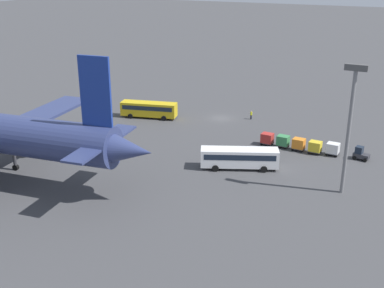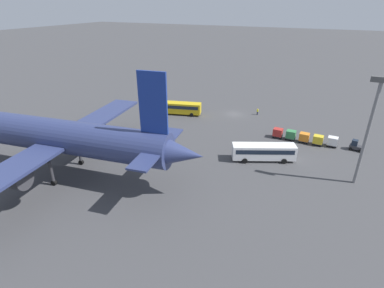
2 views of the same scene
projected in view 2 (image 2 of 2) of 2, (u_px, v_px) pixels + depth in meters
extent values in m
plane|color=#424244|center=(234.00, 114.00, 79.14)|extent=(600.00, 600.00, 0.00)
cylinder|color=navy|center=(50.00, 135.00, 49.13)|extent=(42.06, 11.20, 5.51)
cone|color=navy|center=(180.00, 153.00, 43.11)|extent=(7.78, 5.90, 4.96)
cube|color=navy|center=(103.00, 115.00, 59.51)|extent=(8.01, 19.74, 0.44)
cube|color=navy|center=(153.00, 103.00, 41.02)|extent=(4.18, 0.93, 8.82)
cube|color=navy|center=(158.00, 147.00, 43.76)|extent=(4.86, 14.60, 0.28)
cylinder|color=#38383D|center=(11.00, 177.00, 41.80)|extent=(5.37, 3.69, 3.03)
cylinder|color=#38383D|center=(91.00, 128.00, 58.12)|extent=(5.37, 3.69, 3.03)
cylinder|color=#38383D|center=(52.00, 173.00, 47.63)|extent=(0.50, 0.50, 4.41)
cylinder|color=black|center=(54.00, 183.00, 48.38)|extent=(0.96, 0.62, 0.90)
cylinder|color=#38383D|center=(80.00, 154.00, 53.80)|extent=(0.50, 0.50, 4.41)
cylinder|color=black|center=(81.00, 162.00, 54.56)|extent=(0.96, 0.62, 0.90)
cube|color=gold|center=(179.00, 108.00, 78.33)|extent=(11.51, 5.50, 2.71)
cube|color=#192333|center=(179.00, 106.00, 78.13)|extent=(10.66, 5.31, 0.87)
cylinder|color=black|center=(165.00, 113.00, 78.19)|extent=(1.04, 0.55, 1.00)
cylinder|color=black|center=(168.00, 110.00, 80.72)|extent=(1.04, 0.55, 1.00)
cylinder|color=black|center=(191.00, 115.00, 77.06)|extent=(1.04, 0.55, 1.00)
cylinder|color=black|center=(193.00, 111.00, 79.60)|extent=(1.04, 0.55, 1.00)
cube|color=white|center=(264.00, 151.00, 55.55)|extent=(11.69, 7.21, 2.65)
cube|color=#192333|center=(264.00, 149.00, 55.35)|extent=(10.86, 6.86, 0.85)
cylinder|color=black|center=(245.00, 161.00, 54.88)|extent=(1.04, 0.68, 1.00)
cylinder|color=black|center=(243.00, 154.00, 57.43)|extent=(1.04, 0.68, 1.00)
cylinder|color=black|center=(284.00, 161.00, 54.77)|extent=(1.04, 0.68, 1.00)
cylinder|color=black|center=(280.00, 154.00, 57.31)|extent=(1.04, 0.68, 1.00)
cube|color=#333338|center=(356.00, 147.00, 59.73)|extent=(2.58, 1.68, 0.70)
cube|color=#192333|center=(355.00, 143.00, 59.55)|extent=(1.26, 1.33, 1.10)
cylinder|color=black|center=(350.00, 149.00, 59.79)|extent=(0.63, 0.32, 0.60)
cylinder|color=black|center=(352.00, 146.00, 60.83)|extent=(0.63, 0.32, 0.60)
cylinder|color=black|center=(360.00, 151.00, 58.93)|extent=(0.63, 0.32, 0.60)
cylinder|color=black|center=(361.00, 149.00, 59.96)|extent=(0.63, 0.32, 0.60)
cylinder|color=#1E1E2D|center=(257.00, 113.00, 78.55)|extent=(0.32, 0.32, 0.85)
cylinder|color=yellow|center=(258.00, 110.00, 78.22)|extent=(0.38, 0.38, 0.65)
sphere|color=tan|center=(258.00, 109.00, 78.03)|extent=(0.24, 0.24, 0.24)
cube|color=#38383D|center=(332.00, 145.00, 61.35)|extent=(2.07, 1.78, 0.10)
cube|color=silver|center=(333.00, 141.00, 60.98)|extent=(1.98, 1.69, 1.60)
cylinder|color=black|center=(327.00, 146.00, 61.26)|extent=(0.37, 0.14, 0.36)
cylinder|color=black|center=(328.00, 144.00, 62.28)|extent=(0.37, 0.14, 0.36)
cylinder|color=black|center=(335.00, 148.00, 60.61)|extent=(0.37, 0.14, 0.36)
cylinder|color=black|center=(336.00, 145.00, 61.63)|extent=(0.37, 0.14, 0.36)
cube|color=#38383D|center=(317.00, 143.00, 62.00)|extent=(2.07, 1.78, 0.10)
cube|color=gold|center=(318.00, 139.00, 61.63)|extent=(1.98, 1.69, 1.60)
cylinder|color=black|center=(313.00, 145.00, 61.91)|extent=(0.37, 0.14, 0.36)
cylinder|color=black|center=(314.00, 142.00, 62.93)|extent=(0.37, 0.14, 0.36)
cylinder|color=black|center=(321.00, 146.00, 61.26)|extent=(0.37, 0.14, 0.36)
cylinder|color=black|center=(321.00, 144.00, 62.28)|extent=(0.37, 0.14, 0.36)
cube|color=#38383D|center=(304.00, 141.00, 63.15)|extent=(2.07, 1.78, 0.10)
cube|color=orange|center=(304.00, 137.00, 62.79)|extent=(1.98, 1.69, 1.60)
cylinder|color=black|center=(299.00, 142.00, 63.06)|extent=(0.37, 0.14, 0.36)
cylinder|color=black|center=(300.00, 140.00, 64.08)|extent=(0.37, 0.14, 0.36)
cylinder|color=black|center=(307.00, 143.00, 62.42)|extent=(0.37, 0.14, 0.36)
cylinder|color=black|center=(308.00, 141.00, 63.44)|extent=(0.37, 0.14, 0.36)
cube|color=#38383D|center=(290.00, 138.00, 64.39)|extent=(2.07, 1.78, 0.10)
cube|color=#38844C|center=(291.00, 134.00, 64.02)|extent=(1.98, 1.69, 1.60)
cylinder|color=black|center=(286.00, 139.00, 64.30)|extent=(0.37, 0.14, 0.36)
cylinder|color=black|center=(287.00, 137.00, 65.32)|extent=(0.37, 0.14, 0.36)
cylinder|color=black|center=(293.00, 141.00, 63.65)|extent=(0.37, 0.14, 0.36)
cylinder|color=black|center=(294.00, 138.00, 64.67)|extent=(0.37, 0.14, 0.36)
cube|color=#38383D|center=(277.00, 136.00, 65.37)|extent=(2.07, 1.78, 0.10)
cube|color=#B72D28|center=(278.00, 132.00, 65.01)|extent=(1.98, 1.69, 1.60)
cylinder|color=black|center=(273.00, 137.00, 65.28)|extent=(0.37, 0.14, 0.36)
cylinder|color=black|center=(274.00, 135.00, 66.30)|extent=(0.37, 0.14, 0.36)
cylinder|color=black|center=(280.00, 138.00, 64.64)|extent=(0.37, 0.14, 0.36)
cylinder|color=black|center=(281.00, 136.00, 65.66)|extent=(0.37, 0.14, 0.36)
cylinder|color=slate|center=(366.00, 136.00, 45.69)|extent=(0.50, 0.50, 16.65)
cube|color=#4C4C4C|center=(382.00, 80.00, 41.93)|extent=(2.80, 0.70, 0.80)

